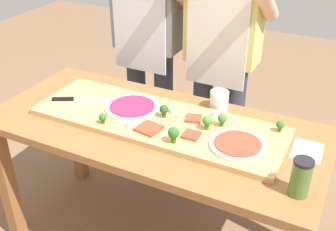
{
  "coord_description": "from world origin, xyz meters",
  "views": [
    {
      "loc": [
        0.8,
        -1.46,
        1.8
      ],
      "look_at": [
        0.07,
        0.0,
        0.85
      ],
      "focal_mm": 43.78,
      "sensor_mm": 36.0,
      "label": 1
    }
  ],
  "objects_px": {
    "prep_table": "(155,144)",
    "broccoli_floret_front_left": "(103,118)",
    "broccoli_floret_back_mid": "(164,110)",
    "broccoli_floret_front_mid": "(174,133)",
    "pizza_whole_beet_magenta": "(132,107)",
    "pizza_slice_far_left": "(149,128)",
    "cheese_crumble_c": "(214,114)",
    "broccoli_floret_front_right": "(280,125)",
    "cheese_crumble_b": "(178,116)",
    "cheese_crumble_a": "(172,110)",
    "flour_cup": "(219,101)",
    "pizza_slice_near_right": "(191,135)",
    "broccoli_floret_back_right": "(207,121)",
    "broccoli_floret_center_right": "(222,119)",
    "pizza_whole_tomato_red": "(238,144)",
    "pizza_slice_center": "(194,118)",
    "cook_left": "(148,32)",
    "chefs_knife": "(75,99)",
    "recipe_note": "(307,151)",
    "cook_right": "(222,45)",
    "cheese_crumble_d": "(129,125)",
    "sauce_jar": "(301,177)"
  },
  "relations": [
    {
      "from": "prep_table",
      "to": "broccoli_floret_front_left",
      "type": "height_order",
      "value": "broccoli_floret_front_left"
    },
    {
      "from": "broccoli_floret_back_mid",
      "to": "broccoli_floret_front_mid",
      "type": "xyz_separation_m",
      "value": [
        0.14,
        -0.18,
        0.01
      ]
    },
    {
      "from": "pizza_whole_beet_magenta",
      "to": "pizza_slice_far_left",
      "type": "distance_m",
      "value": 0.22
    },
    {
      "from": "cheese_crumble_c",
      "to": "broccoli_floret_front_right",
      "type": "bearing_deg",
      "value": -0.41
    },
    {
      "from": "cheese_crumble_c",
      "to": "broccoli_floret_front_mid",
      "type": "bearing_deg",
      "value": -104.27
    },
    {
      "from": "cheese_crumble_b",
      "to": "cheese_crumble_c",
      "type": "xyz_separation_m",
      "value": [
        0.15,
        0.09,
        0.0
      ]
    },
    {
      "from": "pizza_slice_far_left",
      "to": "cheese_crumble_a",
      "type": "height_order",
      "value": "cheese_crumble_a"
    },
    {
      "from": "flour_cup",
      "to": "pizza_slice_near_right",
      "type": "bearing_deg",
      "value": -90.71
    },
    {
      "from": "broccoli_floret_back_right",
      "to": "cheese_crumble_a",
      "type": "bearing_deg",
      "value": 161.83
    },
    {
      "from": "pizza_slice_far_left",
      "to": "broccoli_floret_center_right",
      "type": "distance_m",
      "value": 0.34
    },
    {
      "from": "pizza_slice_far_left",
      "to": "broccoli_floret_front_left",
      "type": "relative_size",
      "value": 1.98
    },
    {
      "from": "pizza_whole_tomato_red",
      "to": "broccoli_floret_back_mid",
      "type": "relative_size",
      "value": 3.8
    },
    {
      "from": "pizza_slice_center",
      "to": "broccoli_floret_back_right",
      "type": "height_order",
      "value": "broccoli_floret_back_right"
    },
    {
      "from": "cheese_crumble_a",
      "to": "pizza_whole_beet_magenta",
      "type": "bearing_deg",
      "value": -165.37
    },
    {
      "from": "cheese_crumble_b",
      "to": "flour_cup",
      "type": "relative_size",
      "value": 0.15
    },
    {
      "from": "cheese_crumble_b",
      "to": "cook_left",
      "type": "height_order",
      "value": "cook_left"
    },
    {
      "from": "prep_table",
      "to": "cook_left",
      "type": "distance_m",
      "value": 0.79
    },
    {
      "from": "cheese_crumble_a",
      "to": "cook_left",
      "type": "xyz_separation_m",
      "value": [
        -0.42,
        0.52,
        0.17
      ]
    },
    {
      "from": "pizza_whole_beet_magenta",
      "to": "cook_left",
      "type": "bearing_deg",
      "value": 111.38
    },
    {
      "from": "chefs_knife",
      "to": "broccoli_floret_front_right",
      "type": "height_order",
      "value": "broccoli_floret_front_right"
    },
    {
      "from": "flour_cup",
      "to": "broccoli_floret_back_mid",
      "type": "bearing_deg",
      "value": -127.8
    },
    {
      "from": "pizza_slice_far_left",
      "to": "pizza_slice_center",
      "type": "height_order",
      "value": "same"
    },
    {
      "from": "broccoli_floret_back_mid",
      "to": "broccoli_floret_back_right",
      "type": "xyz_separation_m",
      "value": [
        0.22,
        -0.01,
        0.0
      ]
    },
    {
      "from": "pizza_slice_center",
      "to": "recipe_note",
      "type": "xyz_separation_m",
      "value": [
        0.52,
        0.02,
        -0.03
      ]
    },
    {
      "from": "cheese_crumble_b",
      "to": "chefs_knife",
      "type": "bearing_deg",
      "value": -172.07
    },
    {
      "from": "pizza_slice_center",
      "to": "cook_right",
      "type": "relative_size",
      "value": 0.04
    },
    {
      "from": "broccoli_floret_back_right",
      "to": "flour_cup",
      "type": "xyz_separation_m",
      "value": [
        -0.04,
        0.25,
        -0.03
      ]
    },
    {
      "from": "broccoli_floret_back_right",
      "to": "pizza_slice_far_left",
      "type": "bearing_deg",
      "value": -153.13
    },
    {
      "from": "pizza_slice_center",
      "to": "cheese_crumble_c",
      "type": "height_order",
      "value": "cheese_crumble_c"
    },
    {
      "from": "cheese_crumble_a",
      "to": "pizza_slice_center",
      "type": "bearing_deg",
      "value": -7.65
    },
    {
      "from": "prep_table",
      "to": "pizza_slice_center",
      "type": "relative_size",
      "value": 22.11
    },
    {
      "from": "pizza_whole_tomato_red",
      "to": "broccoli_floret_back_right",
      "type": "bearing_deg",
      "value": 158.52
    },
    {
      "from": "broccoli_floret_front_mid",
      "to": "cheese_crumble_a",
      "type": "relative_size",
      "value": 3.41
    },
    {
      "from": "pizza_slice_center",
      "to": "broccoli_floret_front_left",
      "type": "bearing_deg",
      "value": -148.79
    },
    {
      "from": "pizza_slice_center",
      "to": "broccoli_floret_front_left",
      "type": "relative_size",
      "value": 1.4
    },
    {
      "from": "pizza_slice_far_left",
      "to": "cheese_crumble_c",
      "type": "xyz_separation_m",
      "value": [
        0.22,
        0.25,
        0.0
      ]
    },
    {
      "from": "pizza_slice_near_right",
      "to": "broccoli_floret_center_right",
      "type": "relative_size",
      "value": 1.16
    },
    {
      "from": "flour_cup",
      "to": "broccoli_floret_front_left",
      "type": "bearing_deg",
      "value": -134.5
    },
    {
      "from": "pizza_slice_near_right",
      "to": "cheese_crumble_d",
      "type": "relative_size",
      "value": 3.96
    },
    {
      "from": "cheese_crumble_b",
      "to": "recipe_note",
      "type": "bearing_deg",
      "value": 3.53
    },
    {
      "from": "pizza_slice_center",
      "to": "broccoli_floret_front_mid",
      "type": "relative_size",
      "value": 0.98
    },
    {
      "from": "pizza_slice_near_right",
      "to": "cheese_crumble_b",
      "type": "xyz_separation_m",
      "value": [
        -0.12,
        0.12,
        0.0
      ]
    },
    {
      "from": "pizza_slice_far_left",
      "to": "flour_cup",
      "type": "height_order",
      "value": "flour_cup"
    },
    {
      "from": "pizza_slice_center",
      "to": "broccoli_floret_back_right",
      "type": "relative_size",
      "value": 1.04
    },
    {
      "from": "broccoli_floret_back_right",
      "to": "broccoli_floret_center_right",
      "type": "bearing_deg",
      "value": 48.78
    },
    {
      "from": "pizza_whole_tomato_red",
      "to": "sauce_jar",
      "type": "bearing_deg",
      "value": -29.38
    },
    {
      "from": "broccoli_floret_back_mid",
      "to": "broccoli_floret_front_left",
      "type": "relative_size",
      "value": 1.24
    },
    {
      "from": "broccoli_floret_front_right",
      "to": "cheese_crumble_b",
      "type": "bearing_deg",
      "value": -168.67
    },
    {
      "from": "flour_cup",
      "to": "cook_right",
      "type": "height_order",
      "value": "cook_right"
    },
    {
      "from": "prep_table",
      "to": "pizza_slice_far_left",
      "type": "height_order",
      "value": "pizza_slice_far_left"
    }
  ]
}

